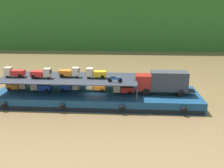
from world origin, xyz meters
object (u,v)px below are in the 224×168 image
at_px(covered_lorry, 163,82).
at_px(mini_truck_lower_aft, 41,87).
at_px(cargo_barge, 96,97).
at_px(mini_truck_upper_stern, 14,72).
at_px(mini_truck_upper_mid, 41,73).
at_px(mini_truck_upper_fore, 70,72).
at_px(mini_truck_lower_mid, 70,86).
at_px(motorcycle_upper_port, 115,79).
at_px(mini_truck_lower_fore, 96,86).
at_px(mini_truck_lower_bow, 123,89).
at_px(mini_truck_upper_bow, 96,73).
at_px(mini_truck_lower_stern, 17,85).

xyz_separation_m(covered_lorry, mini_truck_lower_aft, (-16.79, -0.01, -1.00)).
relative_size(cargo_barge, mini_truck_upper_stern, 10.06).
distance_m(covered_lorry, mini_truck_upper_mid, 16.43).
bearing_deg(covered_lorry, mini_truck_upper_fore, 177.98).
height_order(cargo_barge, covered_lorry, covered_lorry).
bearing_deg(mini_truck_upper_fore, mini_truck_lower_mid, 131.27).
xyz_separation_m(mini_truck_lower_mid, motorcycle_upper_port, (6.47, -2.51, 1.74)).
xyz_separation_m(mini_truck_lower_fore, mini_truck_lower_bow, (3.87, -0.98, 0.00)).
bearing_deg(motorcycle_upper_port, mini_truck_upper_bow, 142.07).
xyz_separation_m(cargo_barge, mini_truck_lower_mid, (-3.75, 0.33, 1.44)).
xyz_separation_m(mini_truck_lower_bow, motorcycle_upper_port, (-0.99, -1.69, 1.74)).
bearing_deg(mini_truck_lower_stern, mini_truck_lower_fore, 1.69).
bearing_deg(mini_truck_lower_bow, mini_truck_upper_fore, 174.22).
bearing_deg(motorcycle_upper_port, mini_truck_upper_stern, 172.20).
bearing_deg(mini_truck_lower_mid, mini_truck_upper_fore, -48.73).
bearing_deg(cargo_barge, mini_truck_lower_bow, -7.51).
distance_m(mini_truck_lower_stern, mini_truck_lower_bow, 14.98).
height_order(mini_truck_upper_mid, mini_truck_upper_bow, same).
xyz_separation_m(mini_truck_upper_fore, mini_truck_upper_bow, (3.67, -0.30, 0.00)).
height_order(mini_truck_lower_aft, mini_truck_upper_fore, mini_truck_upper_fore).
height_order(covered_lorry, mini_truck_upper_bow, mini_truck_upper_bow).
bearing_deg(mini_truck_upper_bow, cargo_barge, 65.39).
bearing_deg(mini_truck_upper_fore, mini_truck_lower_fore, 3.70).
height_order(mini_truck_upper_stern, mini_truck_upper_fore, same).
xyz_separation_m(covered_lorry, motorcycle_upper_port, (-6.31, -1.99, 0.74)).
relative_size(cargo_barge, mini_truck_lower_fore, 10.20).
xyz_separation_m(cargo_barge, mini_truck_upper_bow, (-0.02, -0.04, 3.44)).
xyz_separation_m(mini_truck_upper_mid, mini_truck_upper_bow, (7.34, 0.57, 0.00)).
relative_size(mini_truck_upper_bow, motorcycle_upper_port, 1.45).
distance_m(mini_truck_upper_stern, mini_truck_upper_bow, 11.32).
height_order(mini_truck_lower_stern, mini_truck_lower_fore, same).
distance_m(mini_truck_lower_stern, mini_truck_lower_mid, 7.51).
xyz_separation_m(cargo_barge, mini_truck_lower_bow, (3.71, -0.49, 1.44)).
height_order(mini_truck_upper_stern, mini_truck_upper_mid, same).
distance_m(cargo_barge, mini_truck_lower_mid, 4.03).
bearing_deg(motorcycle_upper_port, mini_truck_lower_stern, 170.52).
relative_size(mini_truck_lower_mid, motorcycle_upper_port, 1.46).
bearing_deg(covered_lorry, mini_truck_lower_bow, -176.79).
xyz_separation_m(cargo_barge, motorcycle_upper_port, (2.72, -2.18, 3.18)).
distance_m(mini_truck_lower_aft, mini_truck_upper_stern, 4.09).
xyz_separation_m(mini_truck_lower_stern, mini_truck_upper_fore, (7.57, 0.10, 2.00)).
bearing_deg(mini_truck_upper_fore, cargo_barge, -4.02).
distance_m(mini_truck_lower_mid, motorcycle_upper_port, 7.15).
relative_size(mini_truck_lower_stern, mini_truck_lower_bow, 1.00).
height_order(mini_truck_lower_mid, mini_truck_upper_fore, mini_truck_upper_fore).
bearing_deg(cargo_barge, mini_truck_upper_stern, -178.73).
bearing_deg(covered_lorry, mini_truck_lower_aft, -179.97).
distance_m(mini_truck_lower_mid, mini_truck_lower_fore, 3.59).
distance_m(mini_truck_lower_fore, mini_truck_upper_stern, 11.38).
xyz_separation_m(mini_truck_upper_mid, mini_truck_upper_fore, (3.68, 0.87, 0.00)).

